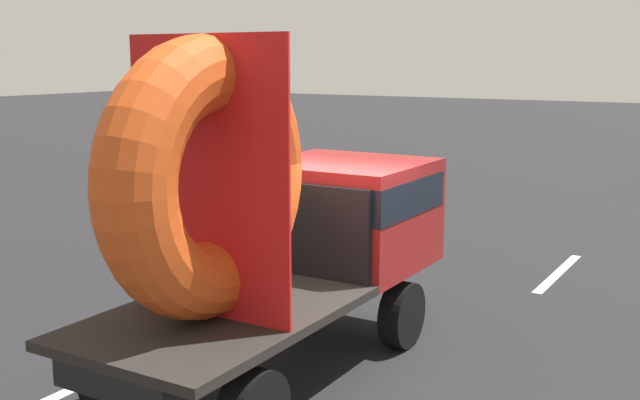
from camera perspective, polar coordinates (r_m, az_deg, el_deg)
ground_plane at (r=9.30m, az=-0.74°, el=-12.22°), size 120.00×120.00×0.00m
flatbed_truck at (r=8.65m, az=-2.65°, el=-1.46°), size 2.02×5.10×3.83m
lane_dash_left_far at (r=15.19m, az=5.13°, el=-3.20°), size 0.16×2.20×0.01m
lane_dash_right_far at (r=13.65m, az=17.38°, el=-5.22°), size 0.16×2.68×0.01m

